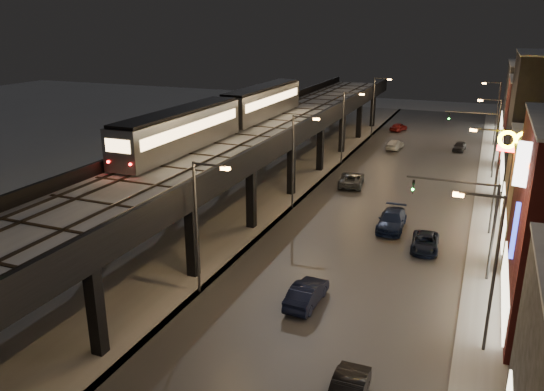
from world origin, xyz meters
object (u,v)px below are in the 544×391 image
(car_far_white, at_px, (398,127))
(sign_citgo, at_px, (536,194))
(car_near_white, at_px, (307,294))
(car_onc_white, at_px, (392,221))
(car_onc_dark, at_px, (425,243))
(subway_train, at_px, (228,113))
(car_onc_red, at_px, (459,147))
(car_mid_silver, at_px, (351,179))
(car_mid_dark, at_px, (395,145))

(car_far_white, distance_m, sign_citgo, 59.98)
(car_near_white, height_order, car_onc_white, car_onc_white)
(car_onc_dark, relative_size, car_onc_white, 0.83)
(subway_train, distance_m, car_onc_dark, 23.50)
(car_far_white, relative_size, car_onc_red, 1.08)
(car_far_white, distance_m, car_onc_red, 14.62)
(car_onc_dark, bearing_deg, car_mid_silver, 119.42)
(car_near_white, relative_size, car_mid_silver, 0.85)
(car_onc_dark, xyz_separation_m, sign_citgo, (6.14, -10.59, 8.08))
(car_onc_dark, relative_size, car_onc_red, 1.22)
(subway_train, xyz_separation_m, car_mid_silver, (11.32, 6.95, -7.59))
(car_mid_dark, height_order, car_onc_red, car_mid_dark)
(car_onc_white, height_order, sign_citgo, sign_citgo)
(car_onc_white, distance_m, car_onc_red, 32.76)
(car_far_white, distance_m, car_onc_dark, 47.70)
(car_mid_dark, bearing_deg, sign_citgo, 112.54)
(subway_train, height_order, sign_citgo, sign_citgo)
(car_onc_white, bearing_deg, car_near_white, -102.25)
(car_far_white, xyz_separation_m, car_onc_white, (6.54, -43.16, 0.11))
(car_far_white, bearing_deg, car_onc_white, 114.84)
(car_near_white, bearing_deg, car_far_white, -84.32)
(car_mid_dark, relative_size, car_onc_white, 0.85)
(subway_train, relative_size, car_mid_dark, 7.80)
(car_mid_dark, relative_size, sign_citgo, 0.40)
(car_mid_dark, bearing_deg, car_onc_dark, 108.26)
(subway_train, relative_size, sign_citgo, 3.10)
(car_near_white, bearing_deg, car_mid_dark, -85.28)
(car_onc_white, height_order, car_onc_red, car_onc_white)
(car_onc_white, bearing_deg, car_mid_dark, 97.32)
(car_near_white, relative_size, car_onc_red, 1.24)
(subway_train, distance_m, car_onc_red, 36.34)
(car_far_white, relative_size, car_onc_white, 0.74)
(car_far_white, bearing_deg, car_mid_silver, 106.62)
(car_onc_red, bearing_deg, car_onc_white, -90.98)
(car_near_white, distance_m, sign_citgo, 14.48)
(car_near_white, xyz_separation_m, car_onc_white, (2.72, 14.95, 0.03))
(car_onc_dark, xyz_separation_m, car_onc_white, (-3.23, 3.53, 0.16))
(car_mid_silver, distance_m, car_onc_white, 12.69)
(car_mid_dark, distance_m, car_onc_dark, 34.74)
(subway_train, height_order, car_mid_dark, subway_train)
(subway_train, bearing_deg, car_near_white, -51.87)
(car_near_white, bearing_deg, car_onc_red, -95.58)
(car_far_white, height_order, sign_citgo, sign_citgo)
(car_onc_white, bearing_deg, car_mid_silver, 117.89)
(car_near_white, relative_size, car_onc_white, 0.85)
(car_mid_silver, relative_size, car_onc_red, 1.46)
(subway_train, bearing_deg, sign_citgo, -33.94)
(car_onc_red, bearing_deg, subway_train, -121.39)
(subway_train, bearing_deg, car_onc_dark, -19.98)
(car_mid_dark, bearing_deg, subway_train, 68.80)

